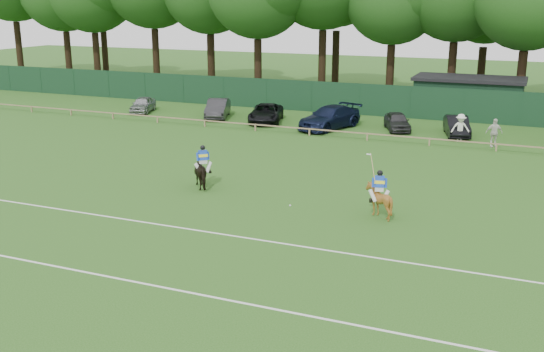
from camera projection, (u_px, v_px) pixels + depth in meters
The scene contains 19 objects.
ground at pixel (232, 226), 25.89m from camera, with size 160.00×160.00×0.00m, color #1E4C14.
horse_dark at pixel (203, 172), 31.03m from camera, with size 0.82×1.81×1.53m, color black.
horse_chestnut at pixel (379, 200), 26.86m from camera, with size 1.16×1.30×1.43m, color brown.
sedan_silver at pixel (143, 105), 51.70m from camera, with size 1.47×3.65×1.24m, color #9A9D9F.
sedan_grey at pixel (218, 108), 49.33m from camera, with size 1.51×4.34×1.43m, color #2D2D2F.
suv_black at pixel (266, 113), 47.51m from camera, with size 2.22×4.82×1.34m, color black.
sedan_navy at pixel (330, 118), 45.11m from camera, with size 2.22×5.45×1.58m, color black.
hatch_grey at pixel (397, 121), 44.60m from camera, with size 1.49×3.70×1.26m, color #323134.
estate_black at pixel (457, 126), 42.78m from camera, with size 1.39×4.00×1.32m, color black.
spectator_left at pixel (460, 128), 40.95m from camera, with size 1.17×0.67×1.80m, color white.
spectator_mid at pixel (494, 133), 39.47m from camera, with size 1.05×0.44×1.79m, color silver.
rider_dark at pixel (203, 158), 30.83m from camera, with size 0.78×0.74×1.41m.
rider_chestnut at pixel (379, 185), 26.66m from camera, with size 0.97×0.51×2.05m.
polo_ball at pixel (290, 205), 28.32m from camera, with size 0.09×0.09×0.09m, color silver.
pitch_lines at pixel (190, 257), 22.78m from camera, with size 60.00×5.10×0.01m.
pitch_rail at pixel (353, 133), 41.77m from camera, with size 62.10×0.10×0.50m.
perimeter_fence at pixel (384, 101), 49.56m from camera, with size 92.08×0.08×2.50m.
utility_shed at pixel (468, 96), 49.93m from camera, with size 8.40×4.40×3.04m.
tree_row at pixel (426, 103), 56.27m from camera, with size 96.00×12.00×21.00m, color #26561C, non-canonical shape.
Camera 1 is at (10.86, -21.89, 8.94)m, focal length 42.00 mm.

